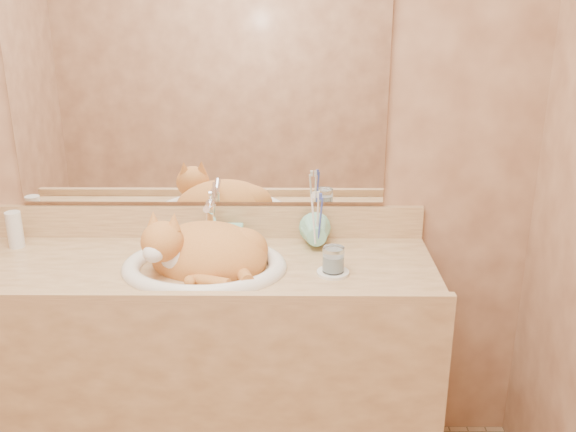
{
  "coord_description": "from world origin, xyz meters",
  "views": [
    {
      "loc": [
        0.32,
        -1.22,
        1.72
      ],
      "look_at": [
        0.31,
        0.7,
        1.03
      ],
      "focal_mm": 40.0,
      "sensor_mm": 36.0,
      "label": 1
    }
  ],
  "objects_px": {
    "sink_basin": "(204,245)",
    "cat": "(202,250)",
    "soap_dispenser": "(230,232)",
    "water_glass": "(333,259)",
    "toothbrush_cup": "(317,239)",
    "vanity_counter": "(201,376)"
  },
  "relations": [
    {
      "from": "toothbrush_cup",
      "to": "water_glass",
      "type": "xyz_separation_m",
      "value": [
        0.05,
        -0.17,
        -0.0
      ]
    },
    {
      "from": "toothbrush_cup",
      "to": "water_glass",
      "type": "distance_m",
      "value": 0.18
    },
    {
      "from": "water_glass",
      "to": "vanity_counter",
      "type": "bearing_deg",
      "value": 172.58
    },
    {
      "from": "soap_dispenser",
      "to": "cat",
      "type": "bearing_deg",
      "value": -127.81
    },
    {
      "from": "sink_basin",
      "to": "cat",
      "type": "relative_size",
      "value": 1.33
    },
    {
      "from": "sink_basin",
      "to": "toothbrush_cup",
      "type": "height_order",
      "value": "sink_basin"
    },
    {
      "from": "vanity_counter",
      "to": "water_glass",
      "type": "distance_m",
      "value": 0.66
    },
    {
      "from": "vanity_counter",
      "to": "toothbrush_cup",
      "type": "bearing_deg",
      "value": 15.41
    },
    {
      "from": "sink_basin",
      "to": "cat",
      "type": "xyz_separation_m",
      "value": [
        -0.01,
        0.01,
        -0.02
      ]
    },
    {
      "from": "sink_basin",
      "to": "toothbrush_cup",
      "type": "distance_m",
      "value": 0.4
    },
    {
      "from": "sink_basin",
      "to": "soap_dispenser",
      "type": "bearing_deg",
      "value": 56.72
    },
    {
      "from": "water_glass",
      "to": "toothbrush_cup",
      "type": "bearing_deg",
      "value": 105.24
    },
    {
      "from": "soap_dispenser",
      "to": "water_glass",
      "type": "relative_size",
      "value": 2.07
    },
    {
      "from": "soap_dispenser",
      "to": "water_glass",
      "type": "distance_m",
      "value": 0.38
    },
    {
      "from": "soap_dispenser",
      "to": "sink_basin",
      "type": "bearing_deg",
      "value": -123.23
    },
    {
      "from": "water_glass",
      "to": "soap_dispenser",
      "type": "bearing_deg",
      "value": 155.63
    },
    {
      "from": "soap_dispenser",
      "to": "water_glass",
      "type": "bearing_deg",
      "value": -24.89
    },
    {
      "from": "vanity_counter",
      "to": "water_glass",
      "type": "relative_size",
      "value": 19.51
    },
    {
      "from": "sink_basin",
      "to": "cat",
      "type": "height_order",
      "value": "cat"
    },
    {
      "from": "sink_basin",
      "to": "toothbrush_cup",
      "type": "bearing_deg",
      "value": 19.01
    },
    {
      "from": "cat",
      "to": "soap_dispenser",
      "type": "relative_size",
      "value": 2.34
    },
    {
      "from": "toothbrush_cup",
      "to": "water_glass",
      "type": "relative_size",
      "value": 1.4
    }
  ]
}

